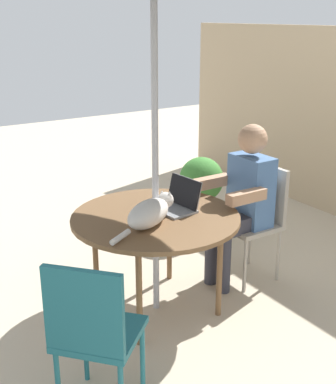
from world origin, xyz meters
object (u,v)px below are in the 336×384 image
Objects in this scene: person_seated at (243,196)px; laptop at (179,200)px; patio_table at (156,222)px; chair_occupied at (258,212)px; potted_plant_near_fence at (201,188)px; chair_empty at (93,328)px; cat at (150,213)px.

person_seated is 3.81× the size of laptop.
chair_occupied reaches higher than patio_table.
laptop is 0.44× the size of potted_plant_near_fence.
chair_empty is (0.74, -0.82, -0.12)m from patio_table.
laptop is 0.34m from cat.
chair_occupied reaches higher than cat.
laptop reaches higher than chair_occupied.
chair_empty is 0.73× the size of person_seated.
chair_empty is at bearing -47.81° from patio_table.
chair_occupied is 1.08m from cat.
chair_occupied is at bearing 90.00° from patio_table.
laptop is (-0.02, -0.57, 0.07)m from person_seated.
laptop is (-0.76, 1.02, 0.24)m from chair_empty.
potted_plant_near_fence is (-1.07, 1.20, -0.35)m from cat.
potted_plant_near_fence is at bearing 170.95° from chair_occupied.
patio_table is 1.11m from chair_empty.
patio_table is 1.27× the size of chair_empty.
cat is at bearing -65.87° from laptop.
laptop reaches higher than chair_empty.
laptop is (-0.02, 0.20, 0.11)m from patio_table.
cat is (0.12, -1.05, 0.26)m from chair_occupied.
potted_plant_near_fence is (-0.95, 1.09, -0.22)m from patio_table.
chair_empty is 0.98m from cat.
person_seated is at bearing -90.00° from chair_occupied.
person_seated reaches higher than cat.
chair_empty is 2.55m from potted_plant_near_fence.
chair_occupied is 0.97m from potted_plant_near_fence.
chair_occupied is at bearing 90.00° from person_seated.
chair_occupied is 0.77m from laptop.
cat is at bearing -43.40° from patio_table.
potted_plant_near_fence is (-0.93, 0.88, -0.33)m from laptop.
chair_empty is 2.77× the size of laptop.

